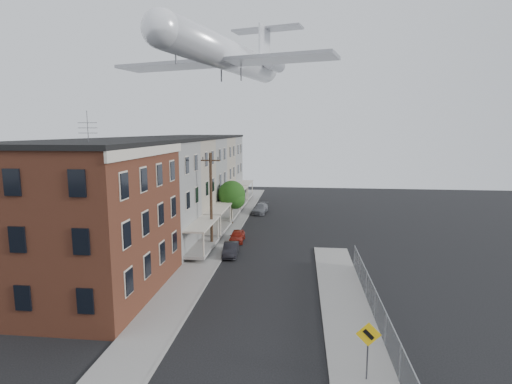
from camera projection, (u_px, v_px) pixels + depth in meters
ground at (244, 361)px, 19.26m from camera, size 120.00×120.00×0.00m
sidewalk_left at (225, 232)px, 43.42m from camera, size 3.00×62.00×0.12m
sidewalk_right at (346, 310)px, 24.55m from camera, size 3.00×26.00×0.12m
curb_left at (238, 232)px, 43.27m from camera, size 0.15×62.00×0.14m
curb_right at (322, 309)px, 24.70m from camera, size 0.15×26.00×0.14m
corner_building at (81, 219)px, 26.65m from camera, size 10.31×12.30×12.15m
row_house_a at (138, 196)px, 35.99m from camera, size 11.98×7.00×10.30m
row_house_b at (164, 186)px, 42.86m from camera, size 11.98×7.00×10.30m
row_house_c at (183, 178)px, 49.74m from camera, size 11.98×7.00×10.30m
row_house_d at (197, 172)px, 56.61m from camera, size 11.98×7.00×10.30m
row_house_e at (209, 168)px, 63.49m from camera, size 11.98×7.00×10.30m
chainlink_fence at (375, 304)px, 23.26m from camera, size 0.06×18.06×1.90m
warning_sign at (368, 342)px, 17.36m from camera, size 1.10×0.11×2.80m
utility_pole at (211, 200)px, 36.84m from camera, size 1.80×0.26×9.00m
street_tree at (233, 196)px, 46.74m from camera, size 3.22×3.20×5.20m
car_near at (237, 236)px, 39.77m from camera, size 1.44×3.42×1.16m
car_mid at (231, 249)px, 35.33m from camera, size 1.47×3.58×1.15m
car_far at (260, 209)px, 53.50m from camera, size 2.12×4.45×1.25m
airplane at (230, 56)px, 45.79m from camera, size 25.74×29.43×8.49m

